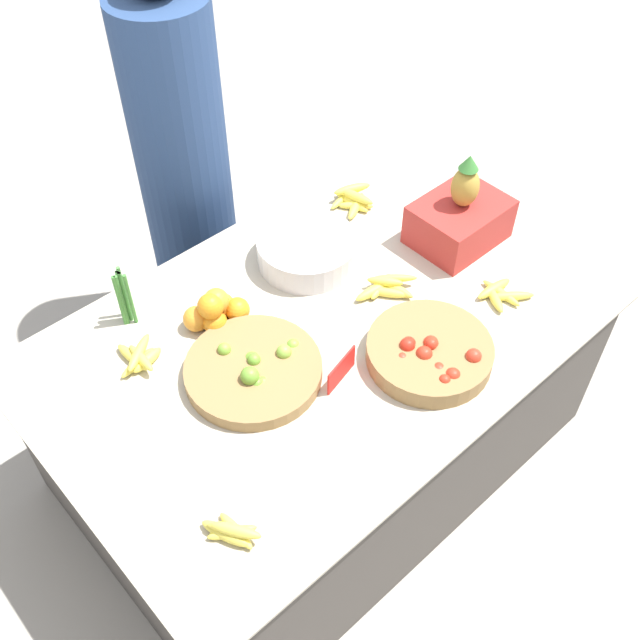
{
  "coord_description": "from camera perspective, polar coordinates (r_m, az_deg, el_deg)",
  "views": [
    {
      "loc": [
        -1.06,
        -1.17,
        2.44
      ],
      "look_at": [
        0.0,
        0.0,
        0.73
      ],
      "focal_mm": 42.0,
      "sensor_mm": 36.0,
      "label": 1
    }
  ],
  "objects": [
    {
      "name": "banana_bunch_middle_left",
      "position": [
        1.96,
        -6.73,
        -15.71
      ],
      "size": [
        0.12,
        0.16,
        0.06
      ],
      "color": "#EFDB4C",
      "rests_on": "market_table"
    },
    {
      "name": "price_sign",
      "position": [
        2.2,
        1.64,
        -3.82
      ],
      "size": [
        0.14,
        0.04,
        0.09
      ],
      "rotation": [
        0.0,
        0.0,
        0.24
      ],
      "color": "red",
      "rests_on": "market_table"
    },
    {
      "name": "banana_bunch_front_right",
      "position": [
        2.81,
        2.53,
        9.14
      ],
      "size": [
        0.18,
        0.17,
        0.06
      ],
      "color": "#EFDB4C",
      "rests_on": "market_table"
    },
    {
      "name": "banana_bunch_back_center",
      "position": [
        2.32,
        -13.6,
        -2.81
      ],
      "size": [
        0.16,
        0.17,
        0.05
      ],
      "color": "#EFDB4C",
      "rests_on": "market_table"
    },
    {
      "name": "banana_bunch_front_left",
      "position": [
        2.52,
        13.58,
        1.96
      ],
      "size": [
        0.16,
        0.17,
        0.03
      ],
      "color": "#EFDB4C",
      "rests_on": "market_table"
    },
    {
      "name": "tomato_basket",
      "position": [
        2.28,
        8.37,
        -2.47
      ],
      "size": [
        0.38,
        0.38,
        0.09
      ],
      "color": "olive",
      "rests_on": "market_table"
    },
    {
      "name": "orange_pile",
      "position": [
        2.37,
        -8.02,
        0.76
      ],
      "size": [
        0.2,
        0.14,
        0.14
      ],
      "color": "orange",
      "rests_on": "market_table"
    },
    {
      "name": "veg_bundle",
      "position": [
        2.4,
        -14.69,
        1.7
      ],
      "size": [
        0.04,
        0.05,
        0.21
      ],
      "color": "#4C8E42",
      "rests_on": "market_table"
    },
    {
      "name": "metal_bowl",
      "position": [
        2.56,
        -1.0,
        5.34
      ],
      "size": [
        0.34,
        0.34,
        0.1
      ],
      "color": "silver",
      "rests_on": "market_table"
    },
    {
      "name": "market_table",
      "position": [
        2.62,
        -0.0,
        -5.74
      ],
      "size": [
        1.78,
        1.19,
        0.68
      ],
      "color": "#4C4742",
      "rests_on": "ground_plane"
    },
    {
      "name": "lime_bowl",
      "position": [
        2.23,
        -5.0,
        -3.88
      ],
      "size": [
        0.41,
        0.41,
        0.09
      ],
      "color": "olive",
      "rests_on": "market_table"
    },
    {
      "name": "produce_crate",
      "position": [
        2.66,
        10.65,
        7.65
      ],
      "size": [
        0.32,
        0.25,
        0.35
      ],
      "color": "#B22D28",
      "rests_on": "market_table"
    },
    {
      "name": "banana_bunch_front_center",
      "position": [
        2.48,
        5.02,
        2.52
      ],
      "size": [
        0.22,
        0.16,
        0.05
      ],
      "color": "#EFDB4C",
      "rests_on": "market_table"
    },
    {
      "name": "vendor_person",
      "position": [
        2.93,
        -10.3,
        11.02
      ],
      "size": [
        0.35,
        0.35,
        1.59
      ],
      "color": "navy",
      "rests_on": "ground_plane"
    },
    {
      "name": "ground_plane",
      "position": [
        2.9,
        -0.0,
        -9.75
      ],
      "size": [
        12.0,
        12.0,
        0.0
      ],
      "primitive_type": "plane",
      "color": "#ADA599"
    }
  ]
}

